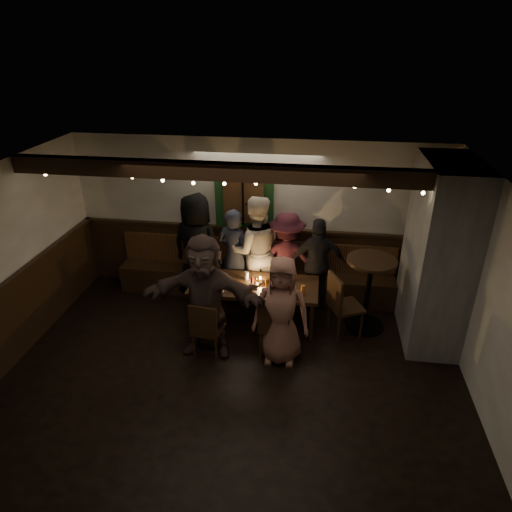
% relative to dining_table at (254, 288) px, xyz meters
% --- Properties ---
extents(room, '(6.02, 5.01, 2.62)m').
position_rel_dining_table_xyz_m(room, '(0.96, 0.02, 0.45)').
color(room, black).
rests_on(room, ground).
extents(dining_table, '(1.90, 0.81, 0.82)m').
position_rel_dining_table_xyz_m(dining_table, '(0.00, 0.00, 0.00)').
color(dining_table, black).
rests_on(dining_table, ground).
extents(chair_near_left, '(0.43, 0.43, 0.86)m').
position_rel_dining_table_xyz_m(chair_near_left, '(-0.52, -0.90, -0.14)').
color(chair_near_left, black).
rests_on(chair_near_left, ground).
extents(chair_near_right, '(0.45, 0.45, 0.93)m').
position_rel_dining_table_xyz_m(chair_near_right, '(0.39, -0.74, -0.10)').
color(chair_near_right, black).
rests_on(chair_near_right, ground).
extents(chair_end, '(0.59, 0.59, 0.98)m').
position_rel_dining_table_xyz_m(chair_end, '(1.28, -0.10, -0.07)').
color(chair_end, black).
rests_on(chair_end, ground).
extents(high_top, '(0.72, 0.72, 1.14)m').
position_rel_dining_table_xyz_m(high_top, '(1.68, 0.15, 0.10)').
color(high_top, black).
rests_on(high_top, ground).
extents(person_a, '(1.00, 0.78, 1.79)m').
position_rel_dining_table_xyz_m(person_a, '(-1.04, 0.70, 0.28)').
color(person_a, black).
rests_on(person_a, ground).
extents(person_b, '(0.69, 0.58, 1.61)m').
position_rel_dining_table_xyz_m(person_b, '(-0.41, 0.64, 0.18)').
color(person_b, '#262936').
rests_on(person_b, ground).
extents(person_c, '(1.01, 0.87, 1.81)m').
position_rel_dining_table_xyz_m(person_c, '(-0.08, 0.70, 0.29)').
color(person_c, beige).
rests_on(person_c, ground).
extents(person_d, '(1.03, 0.63, 1.55)m').
position_rel_dining_table_xyz_m(person_d, '(0.42, 0.73, 0.16)').
color(person_d, '#401722').
rests_on(person_d, ground).
extents(person_e, '(0.91, 0.43, 1.52)m').
position_rel_dining_table_xyz_m(person_e, '(0.92, 0.64, 0.14)').
color(person_e, black).
rests_on(person_e, ground).
extents(person_f, '(1.65, 0.55, 1.76)m').
position_rel_dining_table_xyz_m(person_f, '(-0.55, -0.76, 0.26)').
color(person_f, '#402F2A').
rests_on(person_f, ground).
extents(person_g, '(0.76, 0.51, 1.54)m').
position_rel_dining_table_xyz_m(person_g, '(0.48, -0.79, 0.15)').
color(person_g, '#A16B59').
rests_on(person_g, ground).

